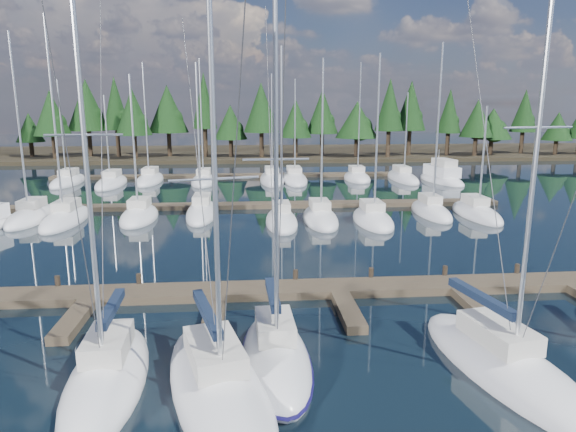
{
  "coord_description": "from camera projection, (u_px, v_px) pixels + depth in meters",
  "views": [
    {
      "loc": [
        1.55,
        -6.26,
        9.34
      ],
      "look_at": [
        3.85,
        22.0,
        3.11
      ],
      "focal_mm": 32.0,
      "sensor_mm": 36.0,
      "label": 1
    }
  ],
  "objects": [
    {
      "name": "ground",
      "position": [
        226.0,
        235.0,
        37.18
      ],
      "size": [
        260.0,
        260.0,
        0.0
      ],
      "primitive_type": "plane",
      "color": "black",
      "rests_on": "ground"
    },
    {
      "name": "far_shore",
      "position": [
        238.0,
        153.0,
        95.52
      ],
      "size": [
        220.0,
        30.0,
        0.6
      ],
      "primitive_type": "cube",
      "color": "black",
      "rests_on": "ground"
    },
    {
      "name": "main_dock",
      "position": [
        217.0,
        296.0,
        24.82
      ],
      "size": [
        44.0,
        6.13,
        0.9
      ],
      "color": "#483D2D",
      "rests_on": "ground"
    },
    {
      "name": "back_docks",
      "position": [
        233.0,
        189.0,
        56.2
      ],
      "size": [
        50.0,
        21.8,
        0.4
      ],
      "color": "#483D2D",
      "rests_on": "ground"
    },
    {
      "name": "front_sailboat_2",
      "position": [
        108.0,
        376.0,
        17.32
      ],
      "size": [
        2.83,
        7.79,
        15.31
      ],
      "color": "silver",
      "rests_on": "ground"
    },
    {
      "name": "front_sailboat_3",
      "position": [
        218.0,
        388.0,
        16.72
      ],
      "size": [
        5.24,
        9.94,
        13.11
      ],
      "color": "silver",
      "rests_on": "ground"
    },
    {
      "name": "front_sailboat_4",
      "position": [
        276.0,
        357.0,
        18.69
      ],
      "size": [
        2.8,
        7.66,
        13.72
      ],
      "color": "silver",
      "rests_on": "ground"
    },
    {
      "name": "front_sailboat_5",
      "position": [
        504.0,
        365.0,
        18.12
      ],
      "size": [
        4.48,
        9.49,
        15.65
      ],
      "color": "silver",
      "rests_on": "ground"
    },
    {
      "name": "back_sailboat_rows",
      "position": [
        230.0,
        194.0,
        52.32
      ],
      "size": [
        44.44,
        32.42,
        16.59
      ],
      "color": "silver",
      "rests_on": "ground"
    },
    {
      "name": "motor_yacht_right",
      "position": [
        441.0,
        178.0,
        62.46
      ],
      "size": [
        4.36,
        9.64,
        4.65
      ],
      "color": "silver",
      "rests_on": "ground"
    },
    {
      "name": "tree_line",
      "position": [
        230.0,
        115.0,
        84.35
      ],
      "size": [
        185.51,
        12.13,
        13.78
      ],
      "color": "black",
      "rests_on": "far_shore"
    }
  ]
}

